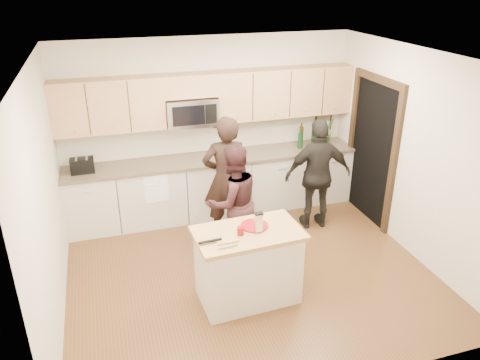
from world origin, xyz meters
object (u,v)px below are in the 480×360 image
object	(u,v)px
toaster	(82,165)
woman_right	(318,175)
island	(248,265)
woman_center	(233,202)
woman_left	(226,179)

from	to	relation	value
toaster	woman_right	size ratio (longest dim) A/B	0.19
island	toaster	size ratio (longest dim) A/B	3.82
woman_center	woman_right	world-z (taller)	woman_right
woman_center	woman_left	bearing A→B (deg)	-109.25
woman_left	woman_right	distance (m)	1.36
toaster	woman_center	distance (m)	2.24
toaster	woman_left	world-z (taller)	woman_left
toaster	woman_right	xyz separation A→B (m)	(3.25, -0.85, -0.21)
island	woman_center	xyz separation A→B (m)	(0.10, 0.95, 0.33)
island	toaster	distance (m)	2.86
woman_left	woman_center	bearing A→B (deg)	88.78
island	toaster	xyz separation A→B (m)	(-1.74, 2.19, 0.59)
woman_left	woman_center	size ratio (longest dim) A/B	1.15
toaster	woman_left	bearing A→B (deg)	-21.03
woman_left	woman_right	bearing A→B (deg)	179.12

